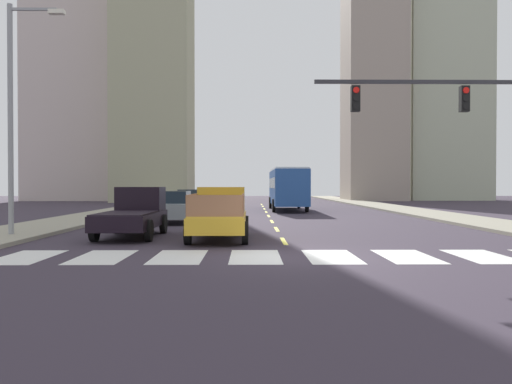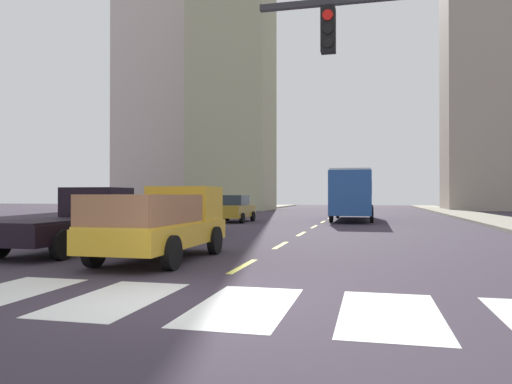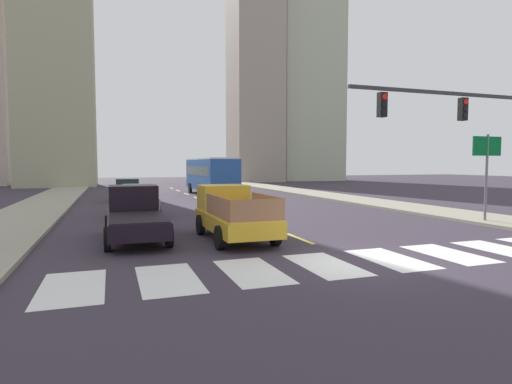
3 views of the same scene
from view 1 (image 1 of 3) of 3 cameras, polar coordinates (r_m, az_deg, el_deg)
name	(u,v)px [view 1 (image 1 of 3)]	position (r m, az deg, el deg)	size (l,w,h in m)	color
ground_plane	(293,257)	(14.65, 4.19, -7.23)	(160.00, 160.00, 0.00)	#362D39
sidewalk_right	(441,216)	(34.74, 19.97, -2.50)	(3.68, 110.00, 0.15)	gray
sidewalk_left	(96,216)	(33.95, -17.45, -2.57)	(3.68, 110.00, 0.15)	gray
crosswalk_stripe_0	(26,257)	(15.92, -24.38, -6.64)	(1.43, 2.92, 0.01)	silver
crosswalk_stripe_1	(102,257)	(15.18, -16.81, -6.96)	(1.43, 2.92, 0.01)	silver
crosswalk_stripe_2	(179,257)	(14.73, -8.62, -7.18)	(1.43, 2.92, 0.01)	silver
crosswalk_stripe_3	(255,257)	(14.60, -0.09, -7.24)	(1.43, 2.92, 0.01)	silver
crosswalk_stripe_4	(331,256)	(14.78, 8.41, -7.15)	(1.43, 2.92, 0.01)	silver
crosswalk_stripe_5	(407,256)	(15.27, 16.53, -6.92)	(1.43, 2.92, 0.01)	silver
crosswalk_stripe_6	(482,256)	(16.04, 23.99, -6.58)	(1.43, 2.92, 0.01)	silver
lane_dash_0	(284,241)	(18.61, 3.13, -5.51)	(0.16, 2.40, 0.01)	yellow
lane_dash_1	(277,229)	(23.57, 2.32, -4.18)	(0.16, 2.40, 0.01)	yellow
lane_dash_2	(272,221)	(28.55, 1.79, -3.31)	(0.16, 2.40, 0.01)	yellow
lane_dash_3	(269,216)	(33.54, 1.42, -2.70)	(0.16, 2.40, 0.01)	yellow
lane_dash_4	(266,212)	(38.53, 1.14, -2.24)	(0.16, 2.40, 0.01)	yellow
lane_dash_5	(264,209)	(43.52, 0.93, -1.90)	(0.16, 2.40, 0.01)	yellow
lane_dash_6	(263,206)	(48.51, 0.76, -1.62)	(0.16, 2.40, 0.01)	yellow
lane_dash_7	(262,204)	(53.50, 0.63, -1.39)	(0.16, 2.40, 0.01)	yellow
pickup_stakebed	(220,214)	(19.49, -4.07, -2.47)	(2.18, 5.20, 1.96)	gold
pickup_dark	(134,213)	(20.96, -13.45, -2.30)	(2.18, 5.20, 1.96)	black
city_bus	(287,186)	(41.21, 3.54, 0.67)	(2.72, 10.80, 3.32)	#244D93
sedan_far	(191,201)	(37.28, -7.33, -1.03)	(2.02, 4.40, 1.72)	olive
sedan_near_left	(174,207)	(27.64, -9.17, -1.67)	(2.02, 4.40, 1.72)	#8C969B
traffic_signal_gantry	(499,119)	(18.55, 25.53, 7.39)	(9.00, 0.27, 6.00)	#2D2D33
streetlight_left	(15,109)	(21.92, -25.41, 8.39)	(2.20, 0.28, 9.00)	gray
tower_tall_centre	(154,57)	(64.99, -11.37, 14.56)	(8.99, 8.19, 35.06)	#9F9E7D
block_mid_left	(374,75)	(70.90, 13.02, 12.69)	(7.52, 7.57, 33.38)	gray
block_mid_right	(73,83)	(73.29, -19.82, 11.38)	(11.34, 7.26, 31.13)	beige
block_low_left	(439,88)	(77.15, 19.77, 10.95)	(10.84, 11.42, 31.42)	#AEB499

